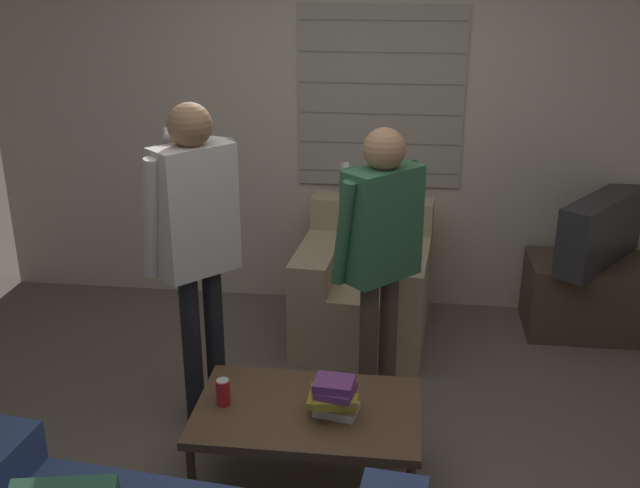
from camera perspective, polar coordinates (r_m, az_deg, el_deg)
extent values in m
plane|color=#665B51|center=(3.84, 0.22, -16.96)|extent=(16.00, 16.00, 0.00)
cube|color=beige|center=(5.16, 2.89, 8.86)|extent=(5.20, 0.06, 2.55)
cube|color=#A8A393|center=(5.07, 4.64, 11.00)|extent=(1.10, 0.02, 1.20)
cube|color=gray|center=(5.17, 4.47, 5.51)|extent=(1.08, 0.00, 0.01)
cube|color=gray|center=(5.12, 4.53, 7.67)|extent=(1.08, 0.00, 0.01)
cube|color=gray|center=(5.08, 4.60, 9.86)|extent=(1.08, 0.00, 0.01)
cube|color=gray|center=(5.04, 4.67, 12.09)|extent=(1.08, 0.00, 0.01)
cube|color=gray|center=(5.02, 4.74, 14.35)|extent=(1.08, 0.00, 0.01)
cube|color=gray|center=(5.00, 4.81, 16.62)|extent=(1.08, 0.00, 0.01)
cube|color=tan|center=(4.89, 3.29, -4.87)|extent=(0.88, 0.94, 0.45)
cube|color=tan|center=(5.03, 3.95, 1.24)|extent=(0.82, 0.26, 0.42)
cube|color=tan|center=(4.73, 6.78, -1.56)|extent=(0.31, 0.89, 0.20)
cube|color=tan|center=(4.80, 0.01, -1.06)|extent=(0.31, 0.89, 0.20)
cube|color=brown|center=(3.51, -0.95, -12.67)|extent=(1.03, 0.66, 0.04)
cylinder|color=brown|center=(3.95, -7.37, -12.41)|extent=(0.04, 0.04, 0.39)
cylinder|color=brown|center=(3.85, 6.91, -13.37)|extent=(0.04, 0.04, 0.39)
cylinder|color=brown|center=(3.50, -9.72, -17.52)|extent=(0.04, 0.04, 0.39)
cube|color=#4C3D2D|center=(5.30, 19.95, -3.79)|extent=(0.84, 0.50, 0.50)
cube|color=#2D2D33|center=(5.13, 20.60, 1.03)|extent=(0.67, 0.83, 0.45)
cube|color=navy|center=(5.16, 19.56, 1.30)|extent=(0.45, 0.61, 0.37)
cylinder|color=black|center=(4.01, -9.71, -8.02)|extent=(0.10, 0.10, 0.87)
cylinder|color=black|center=(4.07, -8.01, -7.43)|extent=(0.10, 0.10, 0.87)
cube|color=beige|center=(3.74, -9.50, 2.57)|extent=(0.41, 0.43, 0.65)
sphere|color=#846042|center=(3.63, -9.90, 8.92)|extent=(0.22, 0.22, 0.22)
cylinder|color=beige|center=(3.68, -12.76, 1.86)|extent=(0.17, 0.16, 0.62)
cylinder|color=beige|center=(4.03, -9.37, 7.71)|extent=(0.51, 0.47, 0.15)
cube|color=white|center=(4.30, -11.51, 7.85)|extent=(0.06, 0.06, 0.13)
cylinder|color=#4C4233|center=(4.09, 3.71, -7.80)|extent=(0.10, 0.10, 0.79)
cylinder|color=#4C4233|center=(4.18, 5.19, -7.17)|extent=(0.10, 0.10, 0.79)
cube|color=#336642|center=(3.85, 4.74, 1.55)|extent=(0.43, 0.44, 0.59)
sphere|color=#A87A56|center=(3.74, 4.92, 7.22)|extent=(0.22, 0.22, 0.22)
cylinder|color=#336642|center=(3.74, 1.80, 0.81)|extent=(0.16, 0.16, 0.56)
cylinder|color=#336642|center=(4.13, 4.48, 5.63)|extent=(0.45, 0.43, 0.22)
cube|color=white|center=(4.34, 1.98, 5.39)|extent=(0.07, 0.07, 0.13)
cube|color=beige|center=(3.46, 1.24, -12.48)|extent=(0.21, 0.17, 0.04)
cube|color=gold|center=(3.44, 0.98, -11.93)|extent=(0.23, 0.13, 0.03)
cube|color=gold|center=(3.41, 1.05, -11.56)|extent=(0.22, 0.21, 0.04)
cube|color=#75387F|center=(3.38, 1.19, -11.12)|extent=(0.19, 0.19, 0.03)
cube|color=#75387F|center=(3.37, 1.08, -10.59)|extent=(0.18, 0.15, 0.04)
cylinder|color=red|center=(3.53, -7.39, -11.14)|extent=(0.07, 0.07, 0.12)
cylinder|color=silver|center=(3.50, -7.44, -10.27)|extent=(0.06, 0.06, 0.00)
cube|color=black|center=(3.60, 0.06, -11.16)|extent=(0.08, 0.14, 0.02)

